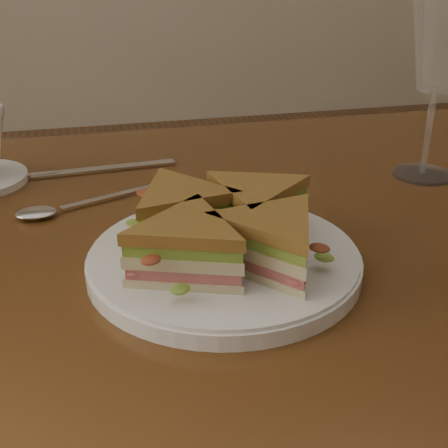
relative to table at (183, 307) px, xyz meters
name	(u,v)px	position (x,y,z in m)	size (l,w,h in m)	color
table	(183,307)	(0.00, 0.00, 0.00)	(1.20, 0.80, 0.75)	#3A200D
plate	(224,262)	(0.03, -0.09, 0.11)	(0.27, 0.27, 0.02)	white
sandwich_wedges	(224,229)	(0.03, -0.09, 0.14)	(0.26, 0.26, 0.06)	beige
crisps_mound	(224,232)	(0.03, -0.09, 0.14)	(0.09, 0.09, 0.05)	#C67519
spoon	(55,210)	(-0.14, 0.09, 0.10)	(0.17, 0.08, 0.01)	silver
knife	(94,170)	(-0.08, 0.22, 0.10)	(0.22, 0.03, 0.00)	silver
wine_glass	(441,46)	(0.35, 0.10, 0.27)	(0.09, 0.09, 0.24)	white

